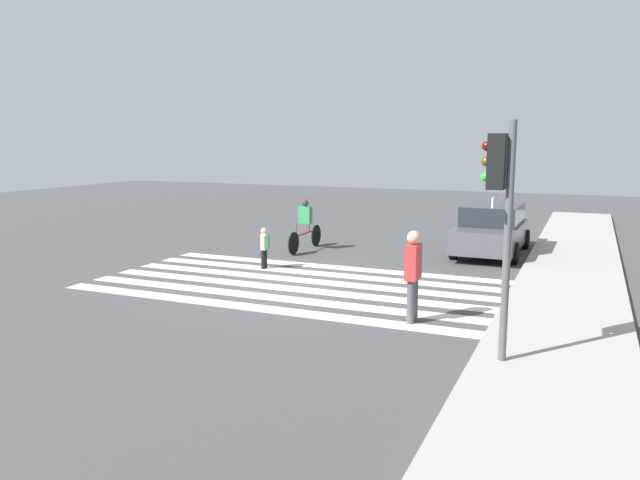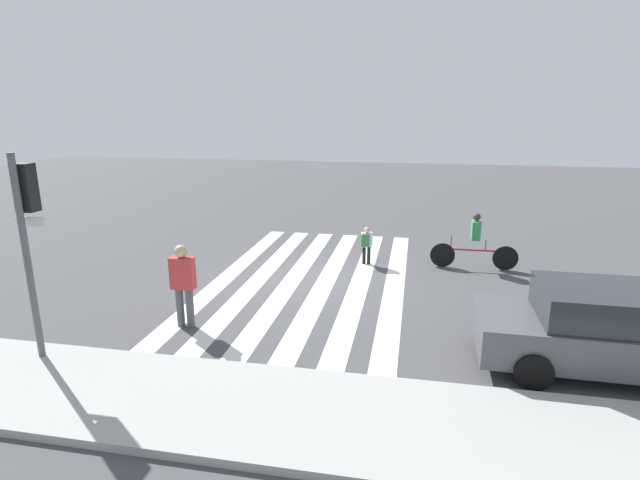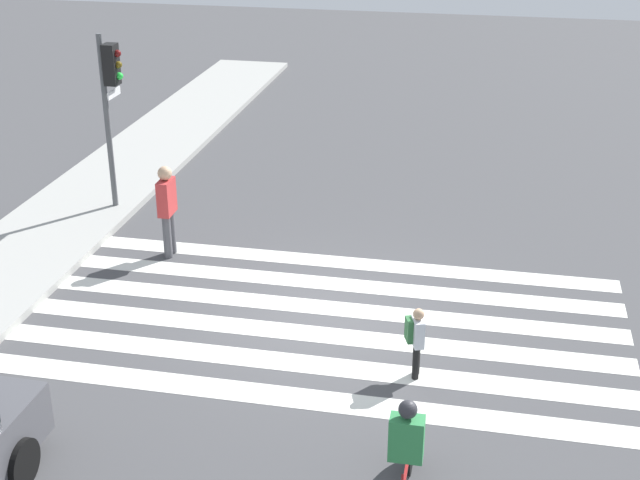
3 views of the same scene
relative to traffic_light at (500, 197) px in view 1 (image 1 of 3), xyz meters
The scene contains 8 objects.
ground_plane 7.14m from the traffic_light, 126.20° to the right, with size 60.00×60.00×0.00m, color #444447.
sidewalk_curb 4.80m from the traffic_light, 166.75° to the left, with size 36.00×2.50×0.14m.
crosswalk_stripes 7.14m from the traffic_light, 126.20° to the right, with size 5.15×10.00×0.01m.
traffic_light is the anchor object (origin of this frame).
pedestrian_adult_yellow_jacket 3.13m from the traffic_light, 136.25° to the right, with size 0.51×0.27×1.83m.
pedestrian_child_with_backpack 8.97m from the traffic_light, 127.15° to the right, with size 0.35×0.33×1.15m.
cyclist_mid_street 11.19m from the traffic_light, 139.54° to the right, with size 2.49×0.40×1.66m.
car_parked_far_curb 10.42m from the traffic_light, behind, with size 4.52×2.01×1.56m.
Camera 1 is at (13.64, 6.59, 3.58)m, focal length 35.00 mm.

